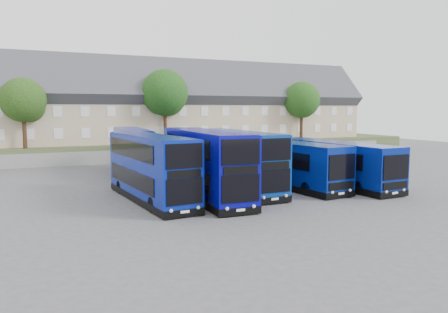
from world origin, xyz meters
TOP-DOWN VIEW (x-y plane):
  - ground at (0.00, 0.00)m, footprint 120.00×120.00m
  - retaining_wall at (0.00, 24.00)m, footprint 70.00×0.40m
  - earth_bank at (0.00, 34.00)m, footprint 80.00×20.00m
  - terrace_row at (3.00, 30.00)m, footprint 60.00×10.40m
  - dd_front_left at (-6.31, 1.72)m, footprint 3.48×11.42m
  - dd_front_mid at (-2.46, 1.09)m, footprint 3.31×11.98m
  - dd_front_right at (0.75, 2.76)m, footprint 2.68×11.44m
  - dd_rear_left at (-4.73, 14.25)m, footprint 3.56×11.18m
  - dd_rear_right at (1.85, 16.45)m, footprint 2.44×10.44m
  - coach_east_a at (5.25, 3.37)m, footprint 4.13×13.52m
  - coach_east_b at (9.24, 1.85)m, footprint 3.21×13.18m
  - tree_west at (-13.85, 25.10)m, footprint 4.80×4.80m
  - tree_mid at (2.15, 25.60)m, footprint 5.76×5.76m
  - tree_east at (22.15, 25.10)m, footprint 5.12×5.12m
  - tree_far at (28.15, 32.10)m, footprint 5.44×5.44m

SIDE VIEW (x-z plane):
  - ground at x=0.00m, z-range 0.00..0.00m
  - retaining_wall at x=0.00m, z-range 0.00..1.50m
  - earth_bank at x=0.00m, z-range 0.00..2.00m
  - coach_east_b at x=9.24m, z-range -0.03..3.54m
  - coach_east_a at x=5.25m, z-range -0.03..3.61m
  - dd_rear_right at x=1.85m, z-range -0.04..4.10m
  - dd_rear_left at x=-4.73m, z-range -0.04..4.33m
  - dd_front_left at x=-6.31m, z-range -0.04..4.44m
  - dd_front_right at x=0.75m, z-range -0.04..4.50m
  - dd_front_mid at x=-2.46m, z-range -0.04..4.68m
  - terrace_row at x=3.00m, z-range 1.00..12.20m
  - tree_west at x=-13.85m, z-range 3.23..10.88m
  - tree_east at x=22.15m, z-range 3.31..11.47m
  - tree_far at x=28.15m, z-range 3.39..12.06m
  - tree_mid at x=2.15m, z-range 3.48..12.66m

